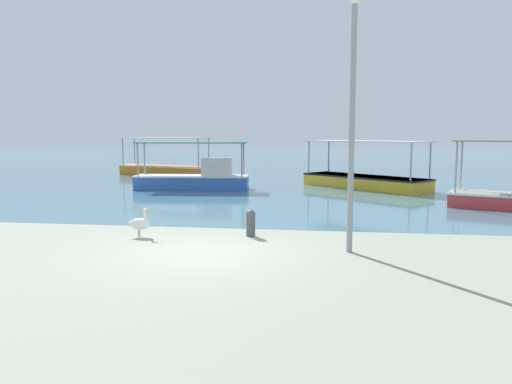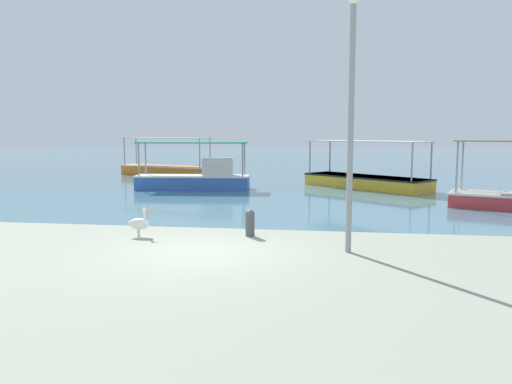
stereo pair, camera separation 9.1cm
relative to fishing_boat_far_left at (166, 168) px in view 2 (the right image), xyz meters
name	(u,v)px [view 2 (the right image)]	position (x,y,z in m)	size (l,w,h in m)	color
ground	(202,252)	(7.81, -20.66, -0.52)	(120.00, 120.00, 0.00)	#959D88
harbor_water	(304,157)	(7.81, 27.34, -0.51)	(110.00, 90.00, 0.00)	teal
fishing_boat_far_left	(166,168)	(0.00, 0.00, 0.00)	(6.89, 3.73, 2.53)	orange
fishing_boat_center	(366,179)	(12.65, -5.80, -0.02)	(6.48, 5.93, 2.43)	gold
fishing_boat_outer	(197,177)	(4.16, -7.65, 0.10)	(5.79, 2.06, 2.37)	#3663B5
pelican	(140,223)	(5.67, -19.20, -0.14)	(0.80, 0.29, 0.80)	#E0997A
lamp_post	(351,110)	(11.24, -20.17, 2.83)	(0.28, 0.28, 5.96)	gray
mooring_bollard	(250,222)	(8.64, -18.69, -0.12)	(0.26, 0.26, 0.74)	#47474C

